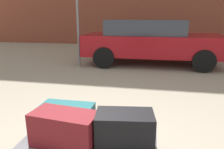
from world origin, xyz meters
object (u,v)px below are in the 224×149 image
luggage_cart (90,145)px  no_parking_sign (78,15)px  duffel_bag_black_rear_right (125,130)px  duffel_bag_maroon_front_left (65,129)px  bollard_kerb_near (193,47)px  suitcase_teal_front_right (66,117)px  parked_car (151,41)px

luggage_cart → no_parking_sign: 4.92m
luggage_cart → duffel_bag_black_rear_right: (0.36, -0.07, 0.24)m
luggage_cart → duffel_bag_black_rear_right: size_ratio=2.52×
luggage_cart → no_parking_sign: bearing=110.5°
luggage_cart → duffel_bag_maroon_front_left: size_ratio=2.14×
duffel_bag_maroon_front_left → no_parking_sign: 4.92m
bollard_kerb_near → no_parking_sign: size_ratio=0.24×
suitcase_teal_front_right → parked_car: (0.82, 5.06, 0.29)m
duffel_bag_maroon_front_left → duffel_bag_black_rear_right: bearing=13.3°
bollard_kerb_near → duffel_bag_black_rear_right: bearing=-104.0°
luggage_cart → bollard_kerb_near: (2.17, 7.21, 0.04)m
luggage_cart → duffel_bag_maroon_front_left: 0.33m
duffel_bag_black_rear_right → duffel_bag_maroon_front_left: bearing=178.9°
duffel_bag_maroon_front_left → bollard_kerb_near: duffel_bag_maroon_front_left is taller
no_parking_sign → parked_car: bearing=20.0°
duffel_bag_black_rear_right → bollard_kerb_near: (1.81, 7.27, -0.20)m
duffel_bag_black_rear_right → duffel_bag_maroon_front_left: 0.56m
duffel_bag_black_rear_right → no_parking_sign: no_parking_sign is taller
parked_car → duffel_bag_maroon_front_left: bearing=-97.4°
luggage_cart → duffel_bag_maroon_front_left: duffel_bag_maroon_front_left is taller
duffel_bag_black_rear_right → bollard_kerb_near: 7.50m
duffel_bag_maroon_front_left → parked_car: bearing=89.5°
luggage_cart → no_parking_sign: size_ratio=0.52×
no_parking_sign → suitcase_teal_front_right: bearing=-72.6°
luggage_cart → suitcase_teal_front_right: suitcase_teal_front_right is taller
suitcase_teal_front_right → parked_car: bearing=81.0°
luggage_cart → duffel_bag_black_rear_right: bearing=-10.4°
duffel_bag_black_rear_right → no_parking_sign: 5.05m
luggage_cart → suitcase_teal_front_right: bearing=151.6°
suitcase_teal_front_right → bollard_kerb_near: bollard_kerb_near is taller
suitcase_teal_front_right → no_parking_sign: no_parking_sign is taller
duffel_bag_black_rear_right → suitcase_teal_front_right: bearing=153.0°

